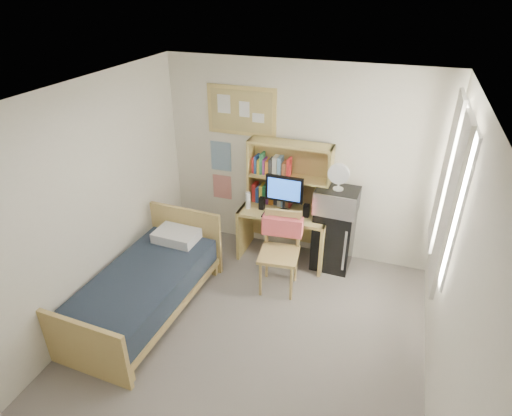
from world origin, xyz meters
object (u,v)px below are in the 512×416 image
(speaker_right, at_px, (306,211))
(microwave, at_px, (337,200))
(mini_fridge, at_px, (333,238))
(speaker_left, at_px, (262,203))
(desk_chair, at_px, (279,254))
(bed, at_px, (145,292))
(monitor, at_px, (284,195))
(desk_fan, at_px, (339,177))
(bulletin_board, at_px, (242,111))
(desk, at_px, (284,234))

(speaker_right, distance_m, microwave, 0.41)
(mini_fridge, xyz_separation_m, speaker_left, (-0.96, -0.11, 0.40))
(desk_chair, xyz_separation_m, speaker_right, (0.17, 0.61, 0.31))
(mini_fridge, bearing_deg, bed, -136.93)
(monitor, xyz_separation_m, desk_fan, (0.66, 0.09, 0.31))
(bulletin_board, relative_size, desk_chair, 0.93)
(desk, bearing_deg, mini_fridge, 4.84)
(bulletin_board, bearing_deg, desk_chair, -49.50)
(speaker_left, bearing_deg, desk_chair, -54.72)
(monitor, distance_m, speaker_right, 0.35)
(desk_fan, bearing_deg, desk_chair, -125.32)
(bulletin_board, xyz_separation_m, speaker_right, (1.00, -0.36, -1.10))
(desk, bearing_deg, microwave, 3.12)
(bulletin_board, bearing_deg, mini_fridge, -10.31)
(monitor, relative_size, speaker_left, 3.09)
(speaker_left, bearing_deg, microwave, 5.71)
(mini_fridge, distance_m, microwave, 0.57)
(desk_chair, height_order, speaker_left, desk_chair)
(mini_fridge, bearing_deg, speaker_right, -160.82)
(monitor, xyz_separation_m, speaker_right, (0.30, -0.00, -0.17))
(bulletin_board, height_order, speaker_right, bulletin_board)
(bulletin_board, xyz_separation_m, desk_fan, (1.36, -0.27, -0.62))
(mini_fridge, distance_m, bed, 2.48)
(desk_fan, bearing_deg, speaker_right, -163.73)
(desk, xyz_separation_m, desk_fan, (0.66, 0.03, 0.93))
(bulletin_board, bearing_deg, microwave, -11.13)
(monitor, bearing_deg, bulletin_board, 153.72)
(desk_chair, xyz_separation_m, microwave, (0.54, 0.70, 0.48))
(speaker_left, distance_m, microwave, 0.98)
(speaker_left, distance_m, speaker_right, 0.60)
(desk_chair, bearing_deg, desk_fan, 46.35)
(desk_chair, distance_m, microwave, 1.00)
(speaker_left, bearing_deg, monitor, -0.00)
(monitor, bearing_deg, speaker_left, 180.00)
(desk, height_order, desk_chair, desk_chair)
(bed, bearing_deg, microwave, 43.15)
(desk_chair, relative_size, speaker_right, 5.87)
(bulletin_board, xyz_separation_m, microwave, (1.36, -0.27, -0.94))
(monitor, height_order, microwave, monitor)
(speaker_left, height_order, desk_fan, desk_fan)
(desk_chair, xyz_separation_m, mini_fridge, (0.54, 0.72, -0.09))
(speaker_right, bearing_deg, desk, 168.69)
(bulletin_board, relative_size, speaker_right, 5.44)
(mini_fridge, bearing_deg, speaker_left, -171.76)
(bulletin_board, height_order, desk_fan, bulletin_board)
(bulletin_board, bearing_deg, speaker_right, -19.76)
(desk_chair, bearing_deg, mini_fridge, 47.09)
(bulletin_board, bearing_deg, bed, -104.95)
(bulletin_board, relative_size, desk_fan, 2.91)
(speaker_right, bearing_deg, microwave, 14.92)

